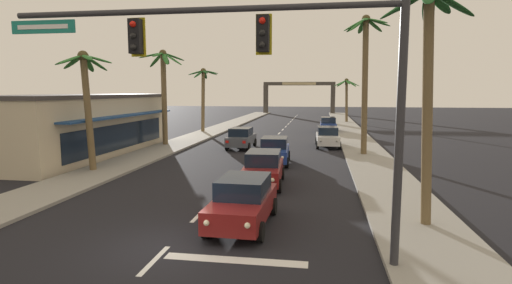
{
  "coord_description": "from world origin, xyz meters",
  "views": [
    {
      "loc": [
        4.44,
        -11.02,
        4.64
      ],
      "look_at": [
        1.41,
        8.0,
        2.2
      ],
      "focal_mm": 28.37,
      "sensor_mm": 36.0,
      "label": 1
    }
  ],
  "objects_px": {
    "sedan_oncoming_far": "(241,138)",
    "palm_left_third": "(164,83)",
    "sedan_third_in_queue": "(263,168)",
    "palm_right_second": "(365,64)",
    "palm_right_nearest": "(428,54)",
    "palm_right_farthest": "(347,91)",
    "storefront_strip_left": "(83,125)",
    "palm_left_second": "(86,89)",
    "sedan_parked_nearest_kerb": "(328,137)",
    "sedan_lead_at_stop_bar": "(243,201)",
    "town_gateway_arch": "(299,93)",
    "sedan_parked_mid_kerb": "(328,124)",
    "sedan_fifth_in_queue": "(274,150)",
    "traffic_signal_mast": "(272,64)",
    "palm_left_farthest": "(203,88)"
  },
  "relations": [
    {
      "from": "sedan_oncoming_far",
      "to": "palm_left_third",
      "type": "xyz_separation_m",
      "value": [
        -6.66,
        0.41,
        4.48
      ]
    },
    {
      "from": "sedan_third_in_queue",
      "to": "palm_right_second",
      "type": "height_order",
      "value": "palm_right_second"
    },
    {
      "from": "palm_right_nearest",
      "to": "palm_right_farthest",
      "type": "relative_size",
      "value": 1.25
    },
    {
      "from": "storefront_strip_left",
      "to": "palm_left_second",
      "type": "bearing_deg",
      "value": -55.44
    },
    {
      "from": "sedan_parked_nearest_kerb",
      "to": "palm_right_nearest",
      "type": "height_order",
      "value": "palm_right_nearest"
    },
    {
      "from": "palm_right_nearest",
      "to": "sedan_oncoming_far",
      "type": "bearing_deg",
      "value": 118.51
    },
    {
      "from": "sedan_lead_at_stop_bar",
      "to": "sedan_parked_nearest_kerb",
      "type": "xyz_separation_m",
      "value": [
        3.21,
        20.61,
        0.0
      ]
    },
    {
      "from": "sedan_oncoming_far",
      "to": "palm_left_second",
      "type": "height_order",
      "value": "palm_left_second"
    },
    {
      "from": "sedan_oncoming_far",
      "to": "palm_left_third",
      "type": "relative_size",
      "value": 0.56
    },
    {
      "from": "palm_right_nearest",
      "to": "town_gateway_arch",
      "type": "xyz_separation_m",
      "value": [
        -7.86,
        70.02,
        -1.63
      ]
    },
    {
      "from": "sedan_parked_mid_kerb",
      "to": "town_gateway_arch",
      "type": "height_order",
      "value": "town_gateway_arch"
    },
    {
      "from": "sedan_parked_nearest_kerb",
      "to": "palm_right_nearest",
      "type": "distance_m",
      "value": 20.68
    },
    {
      "from": "palm_right_farthest",
      "to": "town_gateway_arch",
      "type": "bearing_deg",
      "value": 109.29
    },
    {
      "from": "palm_left_third",
      "to": "palm_right_nearest",
      "type": "xyz_separation_m",
      "value": [
        16.39,
        -18.33,
        0.51
      ]
    },
    {
      "from": "sedan_lead_at_stop_bar",
      "to": "palm_right_nearest",
      "type": "distance_m",
      "value": 7.84
    },
    {
      "from": "sedan_lead_at_stop_bar",
      "to": "palm_left_third",
      "type": "bearing_deg",
      "value": 118.59
    },
    {
      "from": "palm_right_nearest",
      "to": "palm_left_second",
      "type": "bearing_deg",
      "value": 156.9
    },
    {
      "from": "sedan_fifth_in_queue",
      "to": "palm_right_nearest",
      "type": "height_order",
      "value": "palm_right_nearest"
    },
    {
      "from": "sedan_fifth_in_queue",
      "to": "sedan_parked_nearest_kerb",
      "type": "relative_size",
      "value": 1.0
    },
    {
      "from": "sedan_parked_mid_kerb",
      "to": "storefront_strip_left",
      "type": "height_order",
      "value": "storefront_strip_left"
    },
    {
      "from": "sedan_lead_at_stop_bar",
      "to": "palm_right_second",
      "type": "bearing_deg",
      "value": 70.96
    },
    {
      "from": "sedan_parked_nearest_kerb",
      "to": "storefront_strip_left",
      "type": "bearing_deg",
      "value": -158.7
    },
    {
      "from": "sedan_lead_at_stop_bar",
      "to": "traffic_signal_mast",
      "type": "bearing_deg",
      "value": -65.17
    },
    {
      "from": "palm_left_farthest",
      "to": "palm_right_nearest",
      "type": "xyz_separation_m",
      "value": [
        16.33,
        -29.63,
        0.88
      ]
    },
    {
      "from": "sedan_parked_nearest_kerb",
      "to": "palm_left_farthest",
      "type": "distance_m",
      "value": 17.19
    },
    {
      "from": "sedan_parked_mid_kerb",
      "to": "sedan_fifth_in_queue",
      "type": "bearing_deg",
      "value": -100.14
    },
    {
      "from": "sedan_parked_mid_kerb",
      "to": "palm_left_third",
      "type": "relative_size",
      "value": 0.56
    },
    {
      "from": "palm_right_nearest",
      "to": "town_gateway_arch",
      "type": "relative_size",
      "value": 0.55
    },
    {
      "from": "sedan_oncoming_far",
      "to": "sedan_third_in_queue",
      "type": "bearing_deg",
      "value": -74.09
    },
    {
      "from": "sedan_lead_at_stop_bar",
      "to": "palm_left_second",
      "type": "distance_m",
      "value": 13.63
    },
    {
      "from": "sedan_third_in_queue",
      "to": "palm_right_nearest",
      "type": "bearing_deg",
      "value": -41.01
    },
    {
      "from": "sedan_parked_nearest_kerb",
      "to": "traffic_signal_mast",
      "type": "bearing_deg",
      "value": -94.62
    },
    {
      "from": "palm_right_second",
      "to": "town_gateway_arch",
      "type": "distance_m",
      "value": 55.03
    },
    {
      "from": "palm_right_second",
      "to": "town_gateway_arch",
      "type": "bearing_deg",
      "value": 97.82
    },
    {
      "from": "sedan_parked_mid_kerb",
      "to": "palm_left_third",
      "type": "bearing_deg",
      "value": -134.28
    },
    {
      "from": "palm_left_second",
      "to": "palm_right_second",
      "type": "xyz_separation_m",
      "value": [
        16.11,
        8.51,
        1.74
      ]
    },
    {
      "from": "sedan_parked_nearest_kerb",
      "to": "palm_left_third",
      "type": "relative_size",
      "value": 0.56
    },
    {
      "from": "sedan_third_in_queue",
      "to": "storefront_strip_left",
      "type": "bearing_deg",
      "value": 152.2
    },
    {
      "from": "sedan_parked_mid_kerb",
      "to": "storefront_strip_left",
      "type": "relative_size",
      "value": 0.26
    },
    {
      "from": "traffic_signal_mast",
      "to": "palm_left_second",
      "type": "height_order",
      "value": "traffic_signal_mast"
    },
    {
      "from": "palm_right_second",
      "to": "sedan_parked_nearest_kerb",
      "type": "bearing_deg",
      "value": 119.03
    },
    {
      "from": "sedan_oncoming_far",
      "to": "palm_right_second",
      "type": "distance_m",
      "value": 11.18
    },
    {
      "from": "sedan_parked_nearest_kerb",
      "to": "palm_right_nearest",
      "type": "relative_size",
      "value": 0.56
    },
    {
      "from": "sedan_parked_nearest_kerb",
      "to": "palm_left_second",
      "type": "relative_size",
      "value": 0.65
    },
    {
      "from": "storefront_strip_left",
      "to": "palm_right_nearest",
      "type": "bearing_deg",
      "value": -32.2
    },
    {
      "from": "palm_left_second",
      "to": "palm_right_farthest",
      "type": "bearing_deg",
      "value": 67.05
    },
    {
      "from": "sedan_parked_mid_kerb",
      "to": "palm_left_farthest",
      "type": "bearing_deg",
      "value": -168.04
    },
    {
      "from": "sedan_third_in_queue",
      "to": "palm_right_farthest",
      "type": "xyz_separation_m",
      "value": [
        6.45,
        41.35,
        3.84
      ]
    },
    {
      "from": "sedan_oncoming_far",
      "to": "palm_right_farthest",
      "type": "height_order",
      "value": "palm_right_farthest"
    },
    {
      "from": "palm_left_second",
      "to": "palm_right_nearest",
      "type": "xyz_separation_m",
      "value": [
        16.49,
        -7.03,
        1.08
      ]
    }
  ]
}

